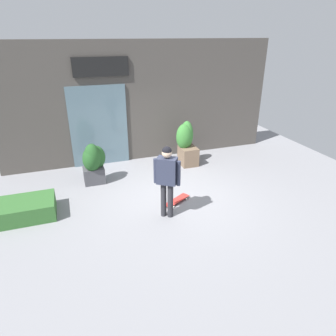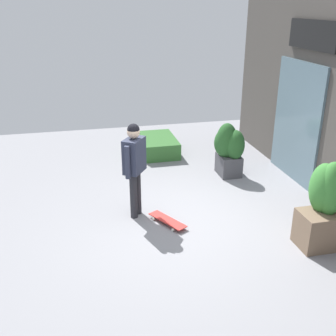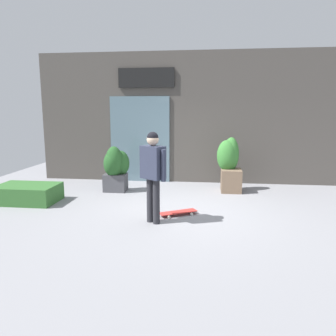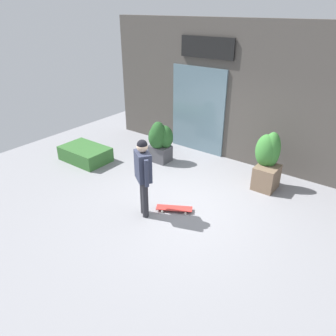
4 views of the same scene
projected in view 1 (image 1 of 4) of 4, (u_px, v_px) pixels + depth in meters
ground_plane at (174, 198)px, 7.75m from camera, size 12.00×12.00×0.00m
building_facade at (140, 103)px, 9.56m from camera, size 8.82×0.31×3.74m
skateboarder at (167, 175)px, 6.56m from camera, size 0.52×0.46×1.71m
skateboard at (177, 200)px, 7.51m from camera, size 0.78×0.57×0.08m
planter_box_left at (93, 162)px, 8.27m from camera, size 0.65×0.61×1.19m
planter_box_right at (186, 143)px, 9.48m from camera, size 0.64×0.62×1.40m
hedge_ledge at (24, 209)px, 6.86m from camera, size 1.37×0.90×0.40m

